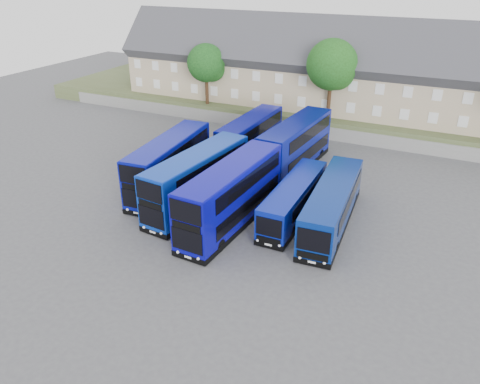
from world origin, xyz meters
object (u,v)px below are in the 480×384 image
object	(u,v)px
coach_east_a	(294,200)
tree_mid	(333,67)
tree_west	(208,64)
dd_front_mid	(198,181)
dd_front_left	(169,165)

from	to	relation	value
coach_east_a	tree_mid	world-z (taller)	tree_mid
tree_mid	coach_east_a	bearing A→B (deg)	-81.55
coach_east_a	tree_mid	size ratio (longest dim) A/B	1.19
tree_west	tree_mid	world-z (taller)	tree_mid
dd_front_mid	coach_east_a	world-z (taller)	dd_front_mid
dd_front_left	tree_west	distance (m)	21.92
dd_front_left	tree_mid	bearing A→B (deg)	62.00
dd_front_left	dd_front_mid	xyz separation A→B (m)	(4.01, -1.86, 0.02)
tree_west	tree_mid	xyz separation A→B (m)	(16.00, 0.50, 1.02)
dd_front_mid	tree_west	size ratio (longest dim) A/B	1.57
dd_front_left	dd_front_mid	size ratio (longest dim) A/B	0.99
dd_front_left	coach_east_a	distance (m)	11.94
dd_front_left	coach_east_a	size ratio (longest dim) A/B	1.09
dd_front_mid	tree_west	world-z (taller)	tree_west
coach_east_a	tree_west	size ratio (longest dim) A/B	1.43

